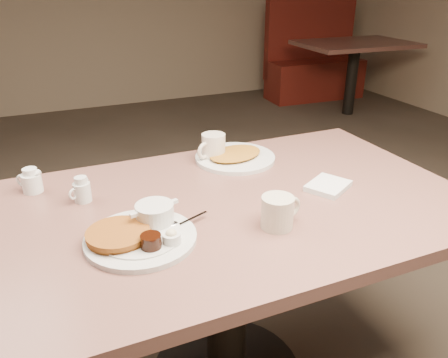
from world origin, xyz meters
name	(u,v)px	position (x,y,z in m)	size (l,w,h in m)	color
diner_table	(226,249)	(0.00, 0.00, 0.58)	(1.50, 0.90, 0.75)	#84564C
main_plate	(141,231)	(-0.29, -0.10, 0.77)	(0.38, 0.35, 0.07)	silver
coffee_mug_near	(278,211)	(0.07, -0.18, 0.80)	(0.13, 0.10, 0.09)	beige
napkin	(328,186)	(0.34, -0.04, 0.76)	(0.17, 0.16, 0.02)	silver
coffee_mug_far	(213,147)	(0.09, 0.33, 0.80)	(0.13, 0.11, 0.10)	beige
creamer_left	(82,190)	(-0.40, 0.18, 0.79)	(0.07, 0.06, 0.08)	silver
creamer_right	(31,181)	(-0.54, 0.31, 0.79)	(0.08, 0.07, 0.08)	white
hash_plate	(235,156)	(0.17, 0.30, 0.76)	(0.38, 0.38, 0.04)	silver
booth_back_right	(317,64)	(2.63, 3.34, 0.41)	(1.20, 1.39, 1.12)	#5E1811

